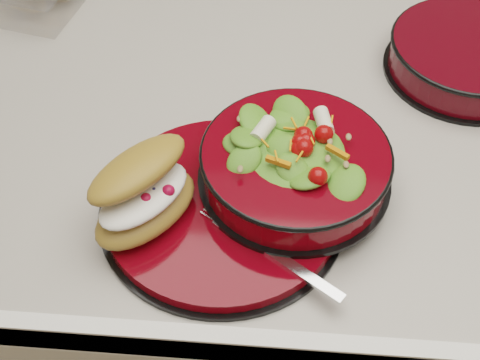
# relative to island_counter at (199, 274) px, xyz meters

# --- Properties ---
(island_counter) EXTENTS (1.24, 0.74, 0.90)m
(island_counter) POSITION_rel_island_counter_xyz_m (0.00, 0.00, 0.00)
(island_counter) COLOR white
(island_counter) RESTS_ON ground
(dinner_plate) EXTENTS (0.30, 0.30, 0.02)m
(dinner_plate) POSITION_rel_island_counter_xyz_m (0.07, -0.20, 0.46)
(dinner_plate) COLOR black
(dinner_plate) RESTS_ON island_counter
(salad_bowl) EXTENTS (0.24, 0.24, 0.10)m
(salad_bowl) POSITION_rel_island_counter_xyz_m (0.16, -0.15, 0.50)
(salad_bowl) COLOR black
(salad_bowl) RESTS_ON dinner_plate
(croissant) EXTENTS (0.15, 0.17, 0.08)m
(croissant) POSITION_rel_island_counter_xyz_m (-0.01, -0.22, 0.51)
(croissant) COLOR #A47532
(croissant) RESTS_ON dinner_plate
(fork) EXTENTS (0.15, 0.12, 0.00)m
(fork) POSITION_rel_island_counter_xyz_m (0.14, -0.26, 0.47)
(fork) COLOR silver
(fork) RESTS_ON dinner_plate
(extra_bowl) EXTENTS (0.24, 0.24, 0.05)m
(extra_bowl) POSITION_rel_island_counter_xyz_m (0.41, 0.10, 0.48)
(extra_bowl) COLOR black
(extra_bowl) RESTS_ON island_counter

